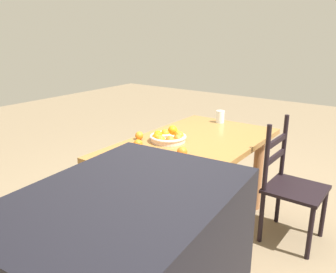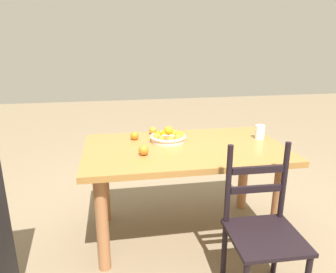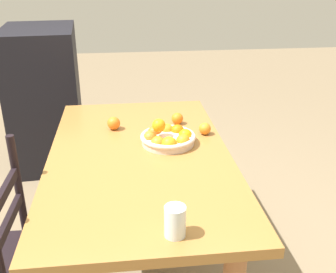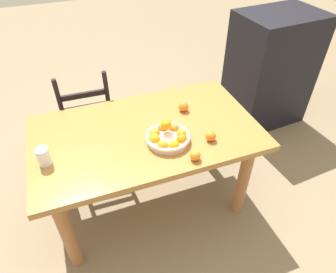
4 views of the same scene
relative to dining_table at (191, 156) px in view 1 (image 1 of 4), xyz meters
The scene contains 8 objects.
ground_plane 0.65m from the dining_table, ahead, with size 12.00×12.00×0.00m, color #7D6A50.
dining_table is the anchor object (origin of this frame).
chair_near_window 0.81m from the dining_table, 115.23° to the left, with size 0.44×0.44×0.97m.
fruit_bowl 0.24m from the dining_table, 55.89° to the right, with size 0.29×0.29×0.14m.
orange_loose_0 0.45m from the dining_table, 61.51° to the right, with size 0.07×0.07×0.07m, color orange.
orange_loose_1 0.47m from the dining_table, 33.01° to the right, with size 0.07×0.07×0.07m, color orange.
orange_loose_2 0.39m from the dining_table, 21.28° to the left, with size 0.07×0.07×0.07m, color orange.
drinking_glass 0.69m from the dining_table, behind, with size 0.08×0.08×0.12m, color silver.
Camera 1 is at (2.22, 1.36, 1.62)m, focal length 36.88 mm.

